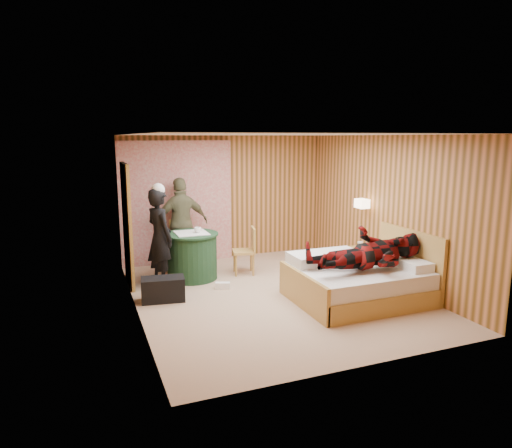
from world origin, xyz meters
name	(u,v)px	position (x,y,z in m)	size (l,w,h in m)	color
floor	(273,294)	(0.00, 0.00, 0.00)	(4.20, 5.00, 0.01)	tan
ceiling	(274,135)	(0.00, 0.00, 2.50)	(4.20, 5.00, 0.01)	white
wall_back	(225,197)	(0.00, 2.50, 1.25)	(4.20, 0.02, 2.50)	#CA7D4D
wall_left	(133,226)	(-2.10, 0.00, 1.25)	(0.02, 5.00, 2.50)	#CA7D4D
wall_right	(386,209)	(2.10, 0.00, 1.25)	(0.02, 5.00, 2.50)	#CA7D4D
curtain	(177,203)	(-1.00, 2.43, 1.20)	(2.20, 0.08, 2.40)	beige
doorway	(127,225)	(-2.06, 1.40, 1.02)	(0.06, 0.90, 2.05)	black
wall_lamp	(362,203)	(1.92, 0.45, 1.30)	(0.26, 0.24, 0.16)	gold
bed	(358,281)	(1.13, -0.69, 0.30)	(1.96, 1.50, 1.03)	tan
nightstand	(364,262)	(1.88, 0.27, 0.27)	(0.40, 0.54, 0.52)	tan
round_table	(192,255)	(-0.99, 1.28, 0.42)	(0.93, 0.93, 0.83)	#1F4329
chair_far	(182,240)	(-1.01, 2.01, 0.54)	(0.48, 0.48, 0.93)	tan
chair_near	(248,247)	(0.02, 1.20, 0.50)	(0.47, 0.47, 0.86)	tan
duffel_bag	(163,289)	(-1.67, 0.34, 0.18)	(0.64, 0.34, 0.36)	black
sneaker_left	(200,274)	(-0.87, 1.26, 0.07)	(0.30, 0.12, 0.13)	white
sneaker_right	(223,286)	(-0.66, 0.55, 0.05)	(0.24, 0.10, 0.11)	white
woman_standing	(160,238)	(-1.57, 1.10, 0.82)	(0.60, 0.39, 1.65)	black
man_at_table	(182,223)	(-0.99, 2.06, 0.86)	(1.01, 0.42, 1.72)	#6B6947
man_on_bed	(370,243)	(1.15, -0.92, 0.95)	(1.77, 0.67, 0.86)	#5F0909
book_lower	(366,248)	(1.88, 0.22, 0.53)	(0.17, 0.22, 0.02)	white
book_upper	(366,247)	(1.88, 0.22, 0.55)	(0.16, 0.22, 0.02)	white
cup_nightstand	(360,244)	(1.88, 0.40, 0.57)	(0.10, 0.10, 0.09)	white
cup_table	(198,230)	(-0.89, 1.23, 0.88)	(0.12, 0.12, 0.10)	white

